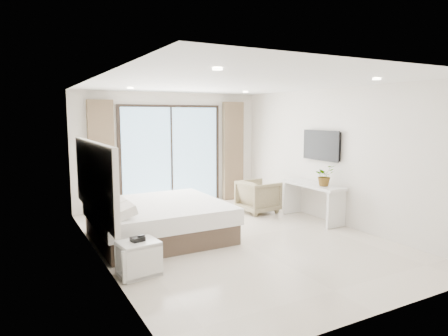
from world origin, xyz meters
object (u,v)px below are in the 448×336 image
at_px(bed, 158,220).
at_px(console_desk, 313,194).
at_px(nightstand, 139,258).
at_px(armchair, 258,195).

relative_size(bed, console_desk, 1.50).
xyz_separation_m(nightstand, armchair, (3.40, 2.21, 0.16)).
bearing_deg(armchair, bed, 101.70).
relative_size(bed, nightstand, 3.97).
bearing_deg(bed, nightstand, -118.25).
bearing_deg(console_desk, bed, 173.66).
bearing_deg(console_desk, nightstand, -164.54).
xyz_separation_m(bed, nightstand, (-0.79, -1.47, -0.09)).
distance_m(bed, console_desk, 3.26).
height_order(bed, console_desk, console_desk).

